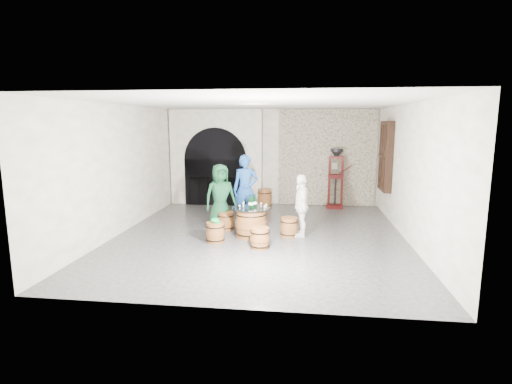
# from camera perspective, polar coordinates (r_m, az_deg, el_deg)

# --- Properties ---
(ground) EXTENTS (8.00, 8.00, 0.00)m
(ground) POSITION_cam_1_polar(r_m,az_deg,el_deg) (9.95, 0.54, -6.19)
(ground) COLOR #2A2A2C
(ground) RESTS_ON ground
(wall_back) EXTENTS (8.00, 0.00, 8.00)m
(wall_back) POSITION_cam_1_polar(r_m,az_deg,el_deg) (13.59, 2.48, 4.99)
(wall_back) COLOR white
(wall_back) RESTS_ON ground
(wall_front) EXTENTS (8.00, 0.00, 8.00)m
(wall_front) POSITION_cam_1_polar(r_m,az_deg,el_deg) (5.72, -4.02, -1.75)
(wall_front) COLOR white
(wall_front) RESTS_ON ground
(wall_left) EXTENTS (0.00, 8.00, 8.00)m
(wall_left) POSITION_cam_1_polar(r_m,az_deg,el_deg) (10.61, -18.61, 3.12)
(wall_left) COLOR white
(wall_left) RESTS_ON ground
(wall_right) EXTENTS (0.00, 8.00, 8.00)m
(wall_right) POSITION_cam_1_polar(r_m,az_deg,el_deg) (9.87, 21.21, 2.50)
(wall_right) COLOR white
(wall_right) RESTS_ON ground
(ceiling) EXTENTS (8.00, 8.00, 0.00)m
(ceiling) POSITION_cam_1_polar(r_m,az_deg,el_deg) (9.57, 0.57, 12.55)
(ceiling) COLOR beige
(ceiling) RESTS_ON wall_back
(stone_facing_panel) EXTENTS (3.20, 0.12, 3.18)m
(stone_facing_panel) POSITION_cam_1_polar(r_m,az_deg,el_deg) (13.50, 10.12, 4.82)
(stone_facing_panel) COLOR #AEA18A
(stone_facing_panel) RESTS_ON ground
(arched_opening) EXTENTS (3.10, 0.60, 3.19)m
(arched_opening) POSITION_cam_1_polar(r_m,az_deg,el_deg) (13.62, -5.64, 4.89)
(arched_opening) COLOR white
(arched_opening) RESTS_ON ground
(shuttered_window) EXTENTS (0.23, 1.10, 2.00)m
(shuttered_window) POSITION_cam_1_polar(r_m,az_deg,el_deg) (12.15, 18.00, 4.89)
(shuttered_window) COLOR black
(shuttered_window) RESTS_ON wall_right
(barrel_table) EXTENTS (0.94, 0.94, 0.72)m
(barrel_table) POSITION_cam_1_polar(r_m,az_deg,el_deg) (9.73, -0.73, -4.36)
(barrel_table) COLOR brown
(barrel_table) RESTS_ON ground
(barrel_stool_left) EXTENTS (0.44, 0.44, 0.47)m
(barrel_stool_left) POSITION_cam_1_polar(r_m,az_deg,el_deg) (10.44, -4.34, -4.12)
(barrel_stool_left) COLOR brown
(barrel_stool_left) RESTS_ON ground
(barrel_stool_far) EXTENTS (0.44, 0.44, 0.47)m
(barrel_stool_far) POSITION_cam_1_polar(r_m,az_deg,el_deg) (10.67, -1.30, -3.78)
(barrel_stool_far) COLOR brown
(barrel_stool_far) RESTS_ON ground
(barrel_stool_right) EXTENTS (0.44, 0.44, 0.47)m
(barrel_stool_right) POSITION_cam_1_polar(r_m,az_deg,el_deg) (9.84, 4.77, -5.00)
(barrel_stool_right) COLOR brown
(barrel_stool_right) RESTS_ON ground
(barrel_stool_near_right) EXTENTS (0.44, 0.44, 0.47)m
(barrel_stool_near_right) POSITION_cam_1_polar(r_m,az_deg,el_deg) (8.88, 0.56, -6.59)
(barrel_stool_near_right) COLOR brown
(barrel_stool_near_right) RESTS_ON ground
(barrel_stool_near_left) EXTENTS (0.44, 0.44, 0.47)m
(barrel_stool_near_left) POSITION_cam_1_polar(r_m,az_deg,el_deg) (9.38, -5.84, -5.75)
(barrel_stool_near_left) COLOR brown
(barrel_stool_near_left) RESTS_ON ground
(green_cap) EXTENTS (0.25, 0.20, 0.11)m
(green_cap) POSITION_cam_1_polar(r_m,az_deg,el_deg) (9.31, -5.85, -4.08)
(green_cap) COLOR #0C8B3D
(green_cap) RESTS_ON barrel_stool_near_left
(person_green) EXTENTS (0.99, 0.89, 1.70)m
(person_green) POSITION_cam_1_polar(r_m,az_deg,el_deg) (10.46, -5.10, -0.64)
(person_green) COLOR #113D22
(person_green) RESTS_ON ground
(person_blue) EXTENTS (0.73, 0.52, 1.90)m
(person_blue) POSITION_cam_1_polar(r_m,az_deg,el_deg) (10.87, -1.52, 0.33)
(person_blue) COLOR #1A4690
(person_blue) RESTS_ON ground
(person_white) EXTENTS (0.49, 0.94, 1.54)m
(person_white) POSITION_cam_1_polar(r_m,az_deg,el_deg) (9.76, 6.47, -1.92)
(person_white) COLOR white
(person_white) RESTS_ON ground
(wine_bottle_left) EXTENTS (0.08, 0.08, 0.32)m
(wine_bottle_left) POSITION_cam_1_polar(r_m,az_deg,el_deg) (9.64, -0.87, -1.48)
(wine_bottle_left) COLOR black
(wine_bottle_left) RESTS_ON barrel_table
(wine_bottle_center) EXTENTS (0.08, 0.08, 0.32)m
(wine_bottle_center) POSITION_cam_1_polar(r_m,az_deg,el_deg) (9.62, -0.58, -1.51)
(wine_bottle_center) COLOR black
(wine_bottle_center) RESTS_ON barrel_table
(wine_bottle_right) EXTENTS (0.08, 0.08, 0.32)m
(wine_bottle_right) POSITION_cam_1_polar(r_m,az_deg,el_deg) (9.72, -0.14, -1.38)
(wine_bottle_right) COLOR black
(wine_bottle_right) RESTS_ON barrel_table
(tasting_glass_a) EXTENTS (0.05, 0.05, 0.10)m
(tasting_glass_a) POSITION_cam_1_polar(r_m,az_deg,el_deg) (9.52, -2.36, -2.14)
(tasting_glass_a) COLOR #B15C22
(tasting_glass_a) RESTS_ON barrel_table
(tasting_glass_b) EXTENTS (0.05, 0.05, 0.10)m
(tasting_glass_b) POSITION_cam_1_polar(r_m,az_deg,el_deg) (9.62, 1.47, -2.00)
(tasting_glass_b) COLOR #B15C22
(tasting_glass_b) RESTS_ON barrel_table
(tasting_glass_c) EXTENTS (0.05, 0.05, 0.10)m
(tasting_glass_c) POSITION_cam_1_polar(r_m,az_deg,el_deg) (9.91, -1.78, -1.66)
(tasting_glass_c) COLOR #B15C22
(tasting_glass_c) RESTS_ON barrel_table
(tasting_glass_d) EXTENTS (0.05, 0.05, 0.10)m
(tasting_glass_d) POSITION_cam_1_polar(r_m,az_deg,el_deg) (9.79, 0.72, -1.80)
(tasting_glass_d) COLOR #B15C22
(tasting_glass_d) RESTS_ON barrel_table
(tasting_glass_e) EXTENTS (0.05, 0.05, 0.10)m
(tasting_glass_e) POSITION_cam_1_polar(r_m,az_deg,el_deg) (9.43, 1.26, -2.25)
(tasting_glass_e) COLOR #B15C22
(tasting_glass_e) RESTS_ON barrel_table
(tasting_glass_f) EXTENTS (0.05, 0.05, 0.10)m
(tasting_glass_f) POSITION_cam_1_polar(r_m,az_deg,el_deg) (9.75, -1.84, -1.84)
(tasting_glass_f) COLOR #B15C22
(tasting_glass_f) RESTS_ON barrel_table
(side_barrel) EXTENTS (0.47, 0.47, 0.63)m
(side_barrel) POSITION_cam_1_polar(r_m,az_deg,el_deg) (13.05, 1.23, -0.92)
(side_barrel) COLOR brown
(side_barrel) RESTS_ON ground
(corking_press) EXTENTS (0.81, 0.49, 1.94)m
(corking_press) POSITION_cam_1_polar(r_m,az_deg,el_deg) (13.14, 11.34, 2.57)
(corking_press) COLOR #430D0B
(corking_press) RESTS_ON ground
(control_box) EXTENTS (0.18, 0.10, 0.22)m
(control_box) POSITION_cam_1_polar(r_m,az_deg,el_deg) (13.46, 11.17, 3.70)
(control_box) COLOR silver
(control_box) RESTS_ON wall_back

